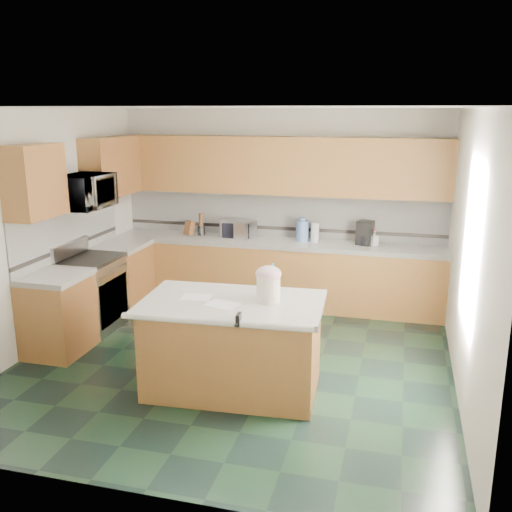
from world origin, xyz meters
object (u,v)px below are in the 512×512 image
(toaster_oven, at_px, (238,229))
(knife_block, at_px, (189,228))
(island_top, at_px, (232,304))
(treat_jar, at_px, (268,290))
(soap_bottle_island, at_px, (273,280))
(island_base, at_px, (233,348))
(coffee_maker, at_px, (365,233))

(toaster_oven, bearing_deg, knife_block, -161.08)
(island_top, distance_m, treat_jar, 0.37)
(treat_jar, xyz_separation_m, soap_bottle_island, (0.01, 0.16, 0.05))
(island_base, height_order, coffee_maker, coffee_maker)
(knife_block, distance_m, toaster_oven, 0.74)
(island_base, distance_m, soap_bottle_island, 0.77)
(treat_jar, bearing_deg, island_base, -175.69)
(soap_bottle_island, height_order, coffee_maker, soap_bottle_island)
(island_base, xyz_separation_m, toaster_oven, (-0.71, 2.65, 0.62))
(island_top, distance_m, toaster_oven, 2.75)
(treat_jar, xyz_separation_m, coffee_maker, (0.71, 2.62, 0.04))
(island_top, xyz_separation_m, toaster_oven, (-0.71, 2.65, 0.16))
(treat_jar, distance_m, toaster_oven, 2.80)
(knife_block, bearing_deg, island_top, -37.18)
(treat_jar, height_order, knife_block, treat_jar)
(coffee_maker, bearing_deg, soap_bottle_island, -87.41)
(island_base, xyz_separation_m, soap_bottle_island, (0.34, 0.22, 0.65))
(soap_bottle_island, xyz_separation_m, toaster_oven, (-1.06, 2.43, -0.04))
(treat_jar, relative_size, coffee_maker, 0.73)
(toaster_oven, height_order, coffee_maker, coffee_maker)
(island_base, height_order, soap_bottle_island, soap_bottle_island)
(toaster_oven, bearing_deg, island_base, -56.00)
(island_top, xyz_separation_m, treat_jar, (0.34, 0.06, 0.15))
(island_top, relative_size, toaster_oven, 3.95)
(island_base, xyz_separation_m, coffee_maker, (1.05, 2.68, 0.65))
(island_top, xyz_separation_m, knife_block, (-1.45, 2.65, 0.13))
(treat_jar, relative_size, soap_bottle_island, 0.72)
(island_base, distance_m, treat_jar, 0.70)
(island_base, bearing_deg, coffee_maker, 65.20)
(island_top, bearing_deg, island_base, -3.43)
(treat_jar, bearing_deg, coffee_maker, 68.72)
(island_base, bearing_deg, island_top, 176.57)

